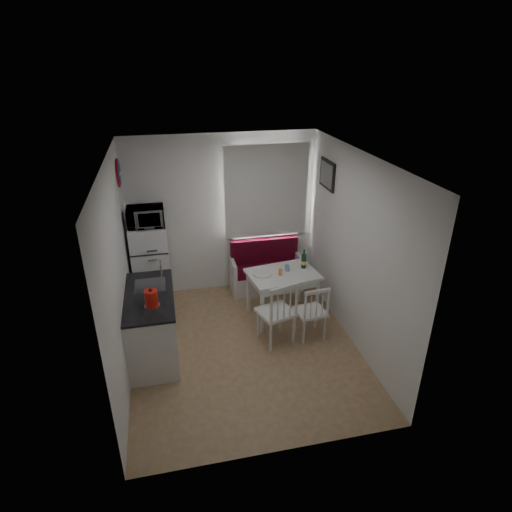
% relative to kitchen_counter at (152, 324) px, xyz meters
% --- Properties ---
extents(floor, '(3.00, 3.50, 0.02)m').
position_rel_kitchen_counter_xyz_m(floor, '(1.20, -0.16, -0.46)').
color(floor, '#8F754C').
rests_on(floor, ground).
extents(ceiling, '(3.00, 3.50, 0.02)m').
position_rel_kitchen_counter_xyz_m(ceiling, '(1.20, -0.16, 2.14)').
color(ceiling, white).
rests_on(ceiling, wall_back).
extents(wall_back, '(3.00, 0.02, 2.60)m').
position_rel_kitchen_counter_xyz_m(wall_back, '(1.20, 1.59, 0.84)').
color(wall_back, white).
rests_on(wall_back, floor).
extents(wall_front, '(3.00, 0.02, 2.60)m').
position_rel_kitchen_counter_xyz_m(wall_front, '(1.20, -1.91, 0.84)').
color(wall_front, white).
rests_on(wall_front, floor).
extents(wall_left, '(0.02, 3.50, 2.60)m').
position_rel_kitchen_counter_xyz_m(wall_left, '(-0.30, -0.16, 0.84)').
color(wall_left, white).
rests_on(wall_left, floor).
extents(wall_right, '(0.02, 3.50, 2.60)m').
position_rel_kitchen_counter_xyz_m(wall_right, '(2.70, -0.16, 0.84)').
color(wall_right, white).
rests_on(wall_right, floor).
extents(window, '(1.22, 0.06, 1.47)m').
position_rel_kitchen_counter_xyz_m(window, '(1.90, 1.56, 1.17)').
color(window, white).
rests_on(window, wall_back).
extents(curtain, '(1.35, 0.02, 1.50)m').
position_rel_kitchen_counter_xyz_m(curtain, '(1.90, 1.49, 1.22)').
color(curtain, white).
rests_on(curtain, wall_back).
extents(kitchen_counter, '(0.62, 1.32, 1.16)m').
position_rel_kitchen_counter_xyz_m(kitchen_counter, '(0.00, 0.00, 0.00)').
color(kitchen_counter, white).
rests_on(kitchen_counter, floor).
extents(wall_sign, '(0.03, 0.40, 0.40)m').
position_rel_kitchen_counter_xyz_m(wall_sign, '(-0.27, 1.29, 1.69)').
color(wall_sign, navy).
rests_on(wall_sign, wall_left).
extents(picture_frame, '(0.04, 0.52, 0.42)m').
position_rel_kitchen_counter_xyz_m(picture_frame, '(2.67, 0.94, 1.59)').
color(picture_frame, black).
rests_on(picture_frame, wall_right).
extents(bench, '(1.20, 0.46, 0.86)m').
position_rel_kitchen_counter_xyz_m(bench, '(1.87, 1.35, -0.17)').
color(bench, white).
rests_on(bench, floor).
extents(dining_table, '(1.08, 0.83, 0.74)m').
position_rel_kitchen_counter_xyz_m(dining_table, '(1.90, 0.48, 0.21)').
color(dining_table, white).
rests_on(dining_table, floor).
extents(chair_left, '(0.56, 0.55, 0.52)m').
position_rel_kitchen_counter_xyz_m(chair_left, '(1.65, -0.19, 0.14)').
color(chair_left, white).
rests_on(chair_left, floor).
extents(chair_right, '(0.43, 0.42, 0.45)m').
position_rel_kitchen_counter_xyz_m(chair_right, '(2.15, -0.18, 0.06)').
color(chair_right, white).
rests_on(chair_right, floor).
extents(fridge, '(0.55, 0.55, 1.37)m').
position_rel_kitchen_counter_xyz_m(fridge, '(0.02, 1.24, 0.23)').
color(fridge, white).
rests_on(fridge, floor).
extents(microwave, '(0.53, 0.36, 0.29)m').
position_rel_kitchen_counter_xyz_m(microwave, '(0.02, 1.19, 1.06)').
color(microwave, white).
rests_on(microwave, fridge).
extents(kettle, '(0.19, 0.19, 0.25)m').
position_rel_kitchen_counter_xyz_m(kettle, '(0.05, -0.32, 0.57)').
color(kettle, red).
rests_on(kettle, kitchen_counter).
extents(wine_bottle, '(0.08, 0.08, 0.30)m').
position_rel_kitchen_counter_xyz_m(wine_bottle, '(2.25, 0.58, 0.44)').
color(wine_bottle, '#133C1C').
rests_on(wine_bottle, dining_table).
extents(drinking_glass_orange, '(0.06, 0.06, 0.10)m').
position_rel_kitchen_counter_xyz_m(drinking_glass_orange, '(1.85, 0.43, 0.34)').
color(drinking_glass_orange, orange).
rests_on(drinking_glass_orange, dining_table).
extents(drinking_glass_blue, '(0.06, 0.06, 0.10)m').
position_rel_kitchen_counter_xyz_m(drinking_glass_blue, '(1.98, 0.53, 0.34)').
color(drinking_glass_blue, '#85A5E3').
rests_on(drinking_glass_blue, dining_table).
extents(plate, '(0.27, 0.27, 0.02)m').
position_rel_kitchen_counter_xyz_m(plate, '(1.60, 0.50, 0.30)').
color(plate, white).
rests_on(plate, dining_table).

